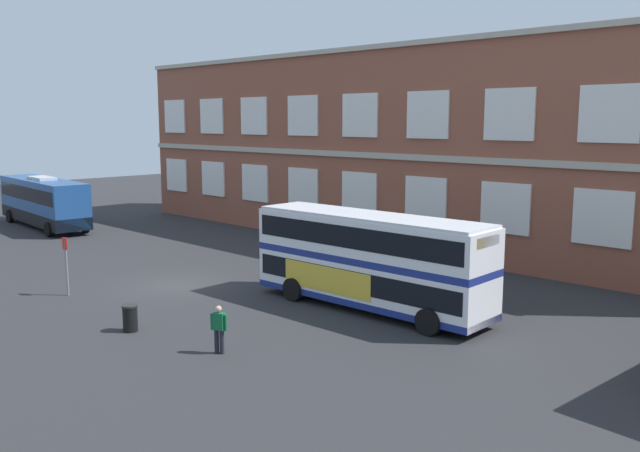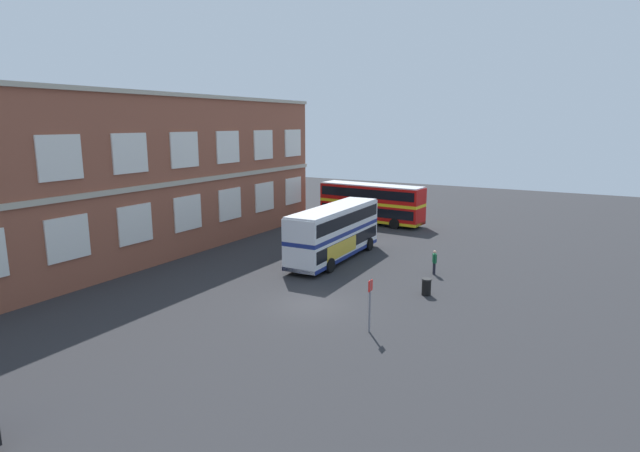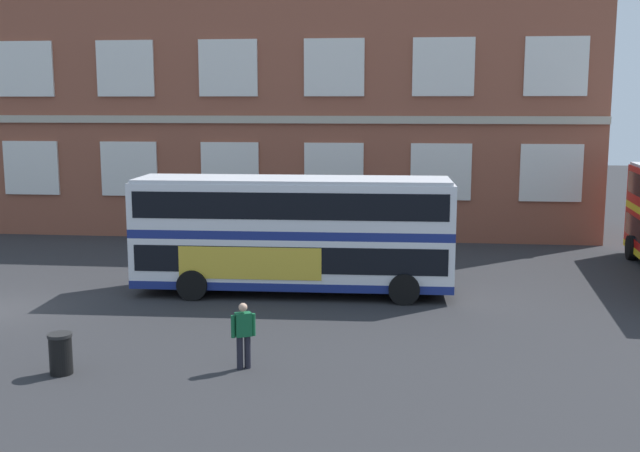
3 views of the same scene
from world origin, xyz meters
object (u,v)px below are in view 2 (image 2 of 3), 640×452
object	(u,v)px
bus_stand_flag	(370,301)
station_litter_bin	(426,287)
double_decker_middle	(371,203)
double_decker_near	(335,232)
waiting_passenger	(434,261)

from	to	relation	value
bus_stand_flag	station_litter_bin	distance (m)	6.94
double_decker_middle	station_litter_bin	size ratio (longest dim) A/B	10.84
double_decker_near	double_decker_middle	distance (m)	14.87
double_decker_near	waiting_passenger	bearing A→B (deg)	-90.87
double_decker_middle	station_litter_bin	distance (m)	22.58
waiting_passenger	bus_stand_flag	world-z (taller)	bus_stand_flag
double_decker_near	double_decker_middle	xyz separation A→B (m)	(14.48, 3.37, 0.00)
bus_stand_flag	waiting_passenger	bearing A→B (deg)	0.74
double_decker_near	station_litter_bin	bearing A→B (deg)	-117.47
double_decker_middle	station_litter_bin	xyz separation A→B (m)	(-19.01, -12.08, -1.63)
double_decker_near	station_litter_bin	xyz separation A→B (m)	(-4.53, -8.71, -1.63)
station_litter_bin	waiting_passenger	bearing A→B (deg)	11.24
double_decker_middle	bus_stand_flag	xyz separation A→B (m)	(-25.82, -11.35, -0.51)
waiting_passenger	station_litter_bin	world-z (taller)	waiting_passenger
waiting_passenger	bus_stand_flag	distance (m)	11.24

